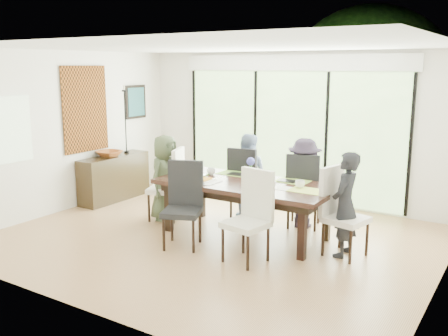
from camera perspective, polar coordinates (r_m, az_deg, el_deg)
The scene contains 61 objects.
floor at distance 7.27m, azimuth -1.06°, elevation -8.13°, with size 6.00×5.00×0.01m, color brown.
ceiling at distance 6.84m, azimuth -1.15°, elevation 13.76°, with size 6.00×5.00×0.01m, color white.
wall_back at distance 9.11m, azimuth 7.63°, elevation 4.59°, with size 6.00×0.02×2.70m, color white.
wall_front at distance 5.06m, azimuth -16.92°, elevation -1.46°, with size 6.00×0.02×2.70m, color beige.
wall_left at distance 8.92m, azimuth -17.52°, elevation 4.01°, with size 0.02×5.00×2.70m, color silver.
glass_doors at distance 9.09m, azimuth 7.50°, elevation 3.63°, with size 4.20×0.02×2.30m, color #598C3F.
blinds_header at distance 8.99m, azimuth 7.70°, elevation 11.85°, with size 4.40×0.06×0.28m, color white.
mullion_a at distance 10.13m, azimuth -3.39°, elevation 4.53°, with size 0.05×0.04×2.30m, color black.
mullion_b at distance 9.39m, azimuth 3.59°, elevation 3.96°, with size 0.05×0.04×2.30m, color black.
mullion_c at distance 8.81m, azimuth 11.61°, elevation 3.24°, with size 0.05×0.04×2.30m, color black.
mullion_d at distance 8.43m, azimuth 20.54°, elevation 2.36°, with size 0.05×0.04×2.30m, color black.
side_window at distance 8.16m, azimuth -23.81°, elevation 3.95°, with size 0.02×0.90×1.00m, color #8CAD7F.
deck at distance 10.17m, azimuth 9.52°, elevation -2.76°, with size 6.00×1.80×0.10m, color #533123.
rail_top at distance 10.77m, azimuth 11.28°, elevation 1.25°, with size 6.00×0.08×0.06m, color brown.
foliage_left at distance 12.29m, azimuth 5.26°, elevation 6.87°, with size 3.20×3.20×3.20m, color #14380F.
foliage_mid at distance 12.01m, azimuth 16.11°, elevation 8.08°, with size 4.00×4.00×4.00m, color #14380F.
foliage_right at distance 10.89m, azimuth 23.87°, elevation 4.37°, with size 2.80×2.80×2.80m, color #14380F.
foliage_far at distance 12.99m, azimuth 12.68°, elevation 7.69°, with size 3.60×3.60×3.60m, color #14380F.
table_top at distance 7.20m, azimuth 2.50°, elevation -1.87°, with size 2.57×1.18×0.06m, color black.
table_apron at distance 7.22m, azimuth 2.49°, elevation -2.61°, with size 2.36×0.96×0.11m, color black.
table_leg_fl at distance 7.55m, azimuth -6.33°, elevation -4.45°, with size 0.10×0.10×0.74m, color black.
table_leg_fr at distance 6.48m, azimuth 8.93°, elevation -7.25°, with size 0.10×0.10×0.74m, color black.
table_leg_bl at distance 8.21m, azimuth -2.59°, elevation -3.06°, with size 0.10×0.10×0.74m, color black.
table_leg_br at distance 7.24m, azimuth 11.66°, elevation -5.32°, with size 0.10×0.10×0.74m, color black.
chair_left_end at distance 8.07m, azimuth -6.80°, elevation -1.79°, with size 0.49×0.49×1.18m, color white, non-canonical shape.
chair_right_end at distance 6.66m, azimuth 13.80°, elevation -4.95°, with size 0.49×0.49×1.18m, color silver, non-canonical shape.
chair_far_left at distance 8.18m, azimuth 2.71°, elevation -1.54°, with size 0.49×0.49×1.18m, color black, non-canonical shape.
chair_far_right at distance 7.75m, azimuth 9.16°, elevation -2.42°, with size 0.49×0.49×1.18m, color black, non-canonical shape.
chair_near_left at distance 6.81m, azimuth -4.84°, elevation -4.28°, with size 0.49×0.49×1.18m, color black, non-canonical shape.
chair_near_right at distance 6.28m, azimuth 2.50°, elevation -5.63°, with size 0.49×0.49×1.18m, color silver, non-canonical shape.
person_left_end at distance 8.03m, azimuth -6.71°, elevation -1.10°, with size 0.64×0.41×1.38m, color #414D33.
person_right_end at distance 6.64m, azimuth 13.68°, elevation -4.09°, with size 0.64×0.41×1.38m, color black.
person_far_left at distance 8.14m, azimuth 2.65°, elevation -0.87°, with size 0.64×0.41×1.38m, color #7B8FB2.
person_far_right at distance 7.71m, azimuth 9.13°, elevation -1.72°, with size 0.64×0.41×1.38m, color #292030.
placemat_left at distance 7.69m, azimuth -3.65°, elevation -0.73°, with size 0.47×0.34×0.01m, color #72A53B.
placemat_right at distance 6.78m, azimuth 9.49°, elevation -2.56°, with size 0.47×0.34×0.01m, color #B0C446.
placemat_far_l at distance 7.75m, azimuth 1.08°, elevation -0.62°, with size 0.47×0.34×0.01m, color #7AB13F.
placemat_far_r at distance 7.30m, azimuth 7.82°, elevation -1.50°, with size 0.47×0.34×0.01m, color #96BF44.
placemat_paper at distance 7.23m, azimuth -2.47°, elevation -1.52°, with size 0.47×0.34×0.01m, color white.
tablet_far_l at distance 7.66m, azimuth 1.53°, elevation -0.70°, with size 0.28×0.19×0.01m, color black.
tablet_far_r at distance 7.27m, azimuth 7.30°, elevation -1.47°, with size 0.26×0.18×0.01m, color black.
papers at distance 6.84m, azimuth 7.39°, elevation -2.39°, with size 0.32×0.24×0.00m, color white.
platter_base at distance 7.23m, azimuth -2.47°, elevation -1.40°, with size 0.28×0.28×0.03m, color white.
platter_snacks at distance 7.22m, azimuth -2.47°, elevation -1.25°, with size 0.21×0.21×0.01m, color orange.
vase at distance 7.20m, azimuth 3.05°, elevation -1.09°, with size 0.09×0.09×0.13m, color silver.
hyacinth_stems at distance 7.17m, azimuth 3.06°, elevation -0.09°, with size 0.04×0.04×0.17m, color #337226.
hyacinth_blooms at distance 7.15m, azimuth 3.07°, elevation 0.75°, with size 0.12×0.12×0.12m, color #484BB4.
laptop at distance 7.56m, azimuth -3.48°, elevation -0.87°, with size 0.35×0.23×0.03m, color silver.
cup_a at distance 7.66m, azimuth -1.48°, elevation -0.39°, with size 0.13×0.13×0.10m, color white.
cup_b at distance 7.02m, azimuth 3.16°, elevation -1.54°, with size 0.11×0.11×0.10m, color white.
cup_c at distance 6.92m, azimuth 8.68°, elevation -1.84°, with size 0.13×0.13×0.10m, color white.
book at distance 7.12m, azimuth 4.45°, elevation -1.71°, with size 0.18×0.24×0.02m, color white.
sideboard at distance 9.45m, azimuth -12.42°, elevation -1.09°, with size 0.41×1.47×0.83m, color black.
bowl at distance 9.29m, azimuth -12.97°, elevation 1.60°, with size 0.44×0.44×0.11m, color brown.
candlestick_base at distance 9.61m, azimuth -11.07°, elevation 1.80°, with size 0.09×0.09×0.04m, color black.
candlestick_shaft at distance 9.53m, azimuth -11.20°, elevation 5.23°, with size 0.02×0.02×1.15m, color black.
candlestick_pan at distance 9.49m, azimuth -11.34°, elevation 8.65°, with size 0.09×0.09×0.03m, color black.
candle at distance 9.49m, azimuth -11.35°, elevation 8.98°, with size 0.03×0.03×0.09m, color silver.
tapestry at distance 9.12m, azimuth -15.57°, elevation 6.49°, with size 0.02×1.00×1.50m, color brown.
art_frame at distance 10.03m, azimuth -10.07°, elevation 7.46°, with size 0.03×0.55×0.65m, color black.
art_canvas at distance 10.02m, azimuth -9.98°, elevation 7.45°, with size 0.01×0.45×0.55m, color #18484F.
Camera 1 is at (3.76, -5.71, 2.45)m, focal length 40.00 mm.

